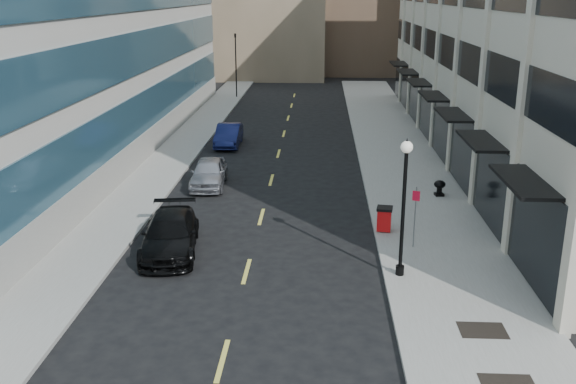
# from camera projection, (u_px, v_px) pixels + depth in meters

# --- Properties ---
(sidewalk_right) EXTENTS (5.00, 80.00, 0.15)m
(sidewalk_right) POSITION_uv_depth(u_px,v_px,m) (409.00, 181.00, 34.69)
(sidewalk_right) COLOR gray
(sidewalk_right) RESTS_ON ground
(sidewalk_left) EXTENTS (3.00, 80.00, 0.15)m
(sidewalk_left) POSITION_uv_depth(u_px,v_px,m) (154.00, 177.00, 35.38)
(sidewalk_left) COLOR gray
(sidewalk_left) RESTS_ON ground
(building_right) EXTENTS (15.30, 46.50, 18.25)m
(building_right) POSITION_uv_depth(u_px,v_px,m) (562.00, 7.00, 38.23)
(building_right) COLOR #BDB4A0
(building_right) RESTS_ON ground
(grate_far) EXTENTS (1.40, 1.00, 0.01)m
(grate_far) POSITION_uv_depth(u_px,v_px,m) (483.00, 330.00, 19.23)
(grate_far) COLOR black
(grate_far) RESTS_ON sidewalk_right
(road_centerline) EXTENTS (0.15, 68.20, 0.01)m
(road_centerline) POSITION_uv_depth(u_px,v_px,m) (267.00, 197.00, 32.22)
(road_centerline) COLOR #D8CC4C
(road_centerline) RESTS_ON ground
(traffic_signal) EXTENTS (0.66, 0.66, 6.98)m
(traffic_signal) POSITION_uv_depth(u_px,v_px,m) (235.00, 38.00, 60.33)
(traffic_signal) COLOR black
(traffic_signal) RESTS_ON ground
(car_black_pickup) EXTENTS (2.73, 5.35, 1.49)m
(car_black_pickup) POSITION_uv_depth(u_px,v_px,m) (170.00, 234.00, 25.17)
(car_black_pickup) COLOR black
(car_black_pickup) RESTS_ON ground
(car_silver_sedan) EXTENTS (1.95, 4.42, 1.48)m
(car_silver_sedan) POSITION_uv_depth(u_px,v_px,m) (209.00, 173.00, 33.77)
(car_silver_sedan) COLOR #93959B
(car_silver_sedan) RESTS_ON ground
(car_blue_sedan) EXTENTS (1.58, 4.38, 1.44)m
(car_blue_sedan) POSITION_uv_depth(u_px,v_px,m) (229.00, 135.00, 42.66)
(car_blue_sedan) COLOR #141B4D
(car_blue_sedan) RESTS_ON ground
(trash_bin) EXTENTS (0.74, 0.78, 1.06)m
(trash_bin) POSITION_uv_depth(u_px,v_px,m) (384.00, 218.00, 27.06)
(trash_bin) COLOR red
(trash_bin) RESTS_ON sidewalk_right
(lamppost) EXTENTS (0.42, 0.42, 5.02)m
(lamppost) POSITION_uv_depth(u_px,v_px,m) (404.00, 196.00, 22.14)
(lamppost) COLOR black
(lamppost) RESTS_ON sidewalk_right
(sign_post) EXTENTS (0.28, 0.13, 2.50)m
(sign_post) POSITION_uv_depth(u_px,v_px,m) (415.00, 209.00, 25.03)
(sign_post) COLOR slate
(sign_post) RESTS_ON sidewalk_right
(urn_planter) EXTENTS (0.57, 0.57, 0.78)m
(urn_planter) POSITION_uv_depth(u_px,v_px,m) (440.00, 186.00, 31.77)
(urn_planter) COLOR black
(urn_planter) RESTS_ON sidewalk_right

